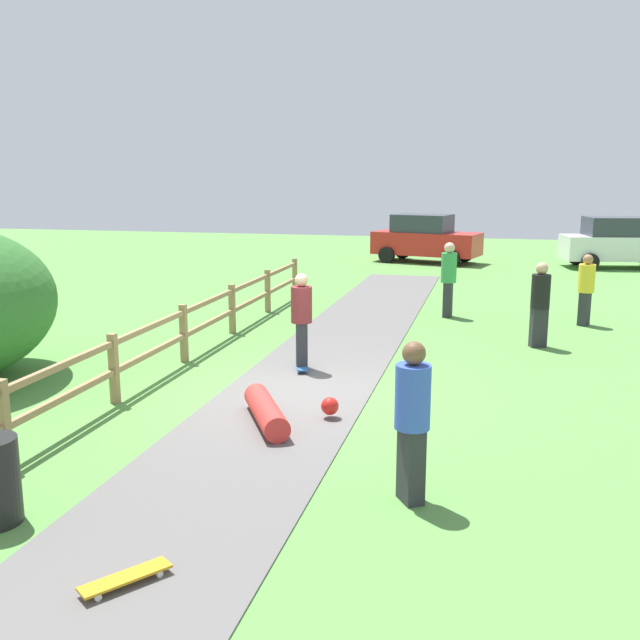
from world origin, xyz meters
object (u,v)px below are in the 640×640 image
Objects in this scene: bystander_blue at (412,415)px; parked_car_red at (425,239)px; skater_riding at (302,316)px; parked_car_white at (619,243)px; skater_fallen at (271,411)px; skateboard_loose at (126,578)px; bystander_green at (449,276)px; bystander_black at (540,301)px; bystander_yellow at (586,287)px.

parked_car_red reaches higher than bystander_blue.
parked_car_white is at bearing 65.04° from skater_riding.
skateboard_loose is (0.02, -4.20, -0.11)m from skater_fallen.
skater_fallen is at bearing -110.82° from parked_car_white.
bystander_black is at bearing -53.89° from bystander_green.
bystander_yellow is at bearing 44.93° from skater_riding.
bystander_yellow is 2.78m from bystander_black.
skater_fallen is (0.34, -2.90, -0.79)m from skater_riding.
skater_riding is at bearing -111.48° from bystander_green.
parked_car_white is (5.63, 11.22, -0.07)m from bystander_green.
skateboard_loose is 0.43× the size of bystander_blue.
skater_riding is at bearing 92.90° from skateboard_loose.
skater_fallen is 0.90× the size of bystander_blue.
parked_car_white reaches higher than bystander_black.
parked_car_red is at bearing 89.34° from skater_fallen.
bystander_green is (2.23, 5.66, 0.04)m from skater_riding.
skater_riding is 0.39× the size of parked_car_red.
bystander_green is 11.37m from parked_car_red.
bystander_black is (3.92, 5.77, 0.77)m from skater_fallen.
bystander_green is at bearing 91.72° from bystander_blue.
skater_riding reaches higher than bystander_yellow.
skater_fallen is 2.11× the size of skateboard_loose.
skater_fallen is at bearing -121.47° from bystander_yellow.
bystander_blue reaches higher than bystander_yellow.
bystander_blue is 0.96× the size of bystander_green.
bystander_yellow is at bearing -67.13° from parked_car_red.
bystander_green is 12.56m from parked_car_white.
skater_fallen is 4.20m from skateboard_loose.
bystander_black is 3.44m from bystander_green.
parked_car_red is (-1.66, 11.25, -0.07)m from bystander_green.
parked_car_white reaches higher than skater_riding.
bystander_black is at bearing -114.75° from bystander_yellow.
skateboard_loose is at bearing -112.02° from bystander_yellow.
skater_fallen is 0.92× the size of bystander_black.
skateboard_loose is at bearing -111.32° from bystander_black.
bystander_green reaches higher than skater_fallen.
bystander_green is (-3.19, 0.26, 0.11)m from bystander_yellow.
skater_riding is 1.09× the size of skater_fallen.
skater_fallen is 0.36× the size of parked_car_red.
skater_riding is 18.62m from parked_car_white.
bystander_black reaches higher than skater_fallen.
bystander_green is at bearing 175.42° from bystander_yellow.
skater_fallen is 8.80m from bystander_green.
bystander_green is (-0.32, 10.51, 0.04)m from bystander_blue.
bystander_blue is at bearing -102.47° from bystander_black.
bystander_green reaches higher than bystander_yellow.
skater_fallen is 21.17m from parked_car_white.
parked_car_white reaches higher than skateboard_loose.
parked_car_white is at bearing 63.36° from bystander_green.
parked_car_red is at bearing 104.74° from bystander_black.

